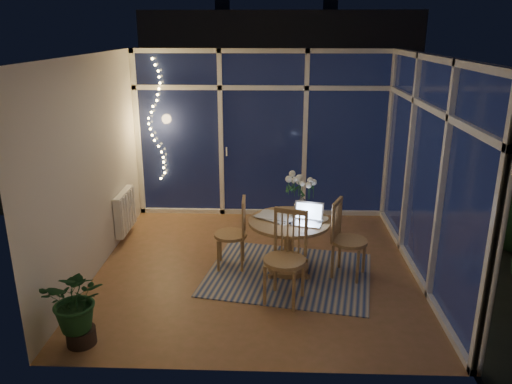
% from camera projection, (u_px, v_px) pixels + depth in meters
% --- Properties ---
extents(floor, '(4.00, 4.00, 0.00)m').
position_uv_depth(floor, '(259.00, 268.00, 6.30)').
color(floor, brown).
rests_on(floor, ground).
extents(ceiling, '(4.00, 4.00, 0.00)m').
position_uv_depth(ceiling, '(259.00, 55.00, 5.49)').
color(ceiling, white).
rests_on(ceiling, wall_back).
extents(wall_back, '(4.00, 0.04, 2.60)m').
position_uv_depth(wall_back, '(263.00, 134.00, 7.79)').
color(wall_back, silver).
rests_on(wall_back, floor).
extents(wall_front, '(4.00, 0.04, 2.60)m').
position_uv_depth(wall_front, '(251.00, 236.00, 4.00)').
color(wall_front, silver).
rests_on(wall_front, floor).
extents(wall_left, '(0.04, 4.00, 2.60)m').
position_uv_depth(wall_left, '(92.00, 167.00, 5.97)').
color(wall_left, silver).
rests_on(wall_left, floor).
extents(wall_right, '(0.04, 4.00, 2.60)m').
position_uv_depth(wall_right, '(430.00, 170.00, 5.83)').
color(wall_right, silver).
rests_on(wall_right, floor).
extents(window_wall_back, '(4.00, 0.10, 2.60)m').
position_uv_depth(window_wall_back, '(263.00, 135.00, 7.76)').
color(window_wall_back, white).
rests_on(window_wall_back, floor).
extents(window_wall_right, '(0.10, 4.00, 2.60)m').
position_uv_depth(window_wall_right, '(426.00, 170.00, 5.83)').
color(window_wall_right, white).
rests_on(window_wall_right, floor).
extents(radiator, '(0.10, 0.70, 0.58)m').
position_uv_depth(radiator, '(125.00, 211.00, 7.10)').
color(radiator, white).
rests_on(radiator, wall_left).
extents(fairy_lights, '(0.24, 0.10, 1.85)m').
position_uv_depth(fairy_lights, '(156.00, 121.00, 7.67)').
color(fairy_lights, '#FFD166').
rests_on(fairy_lights, window_wall_back).
extents(garden_patio, '(12.00, 6.00, 0.10)m').
position_uv_depth(garden_patio, '(288.00, 168.00, 11.05)').
color(garden_patio, black).
rests_on(garden_patio, ground).
extents(garden_fence, '(11.00, 0.08, 1.80)m').
position_uv_depth(garden_fence, '(267.00, 120.00, 11.24)').
color(garden_fence, black).
rests_on(garden_fence, ground).
extents(neighbour_roof, '(7.00, 3.00, 2.20)m').
position_uv_depth(neighbour_roof, '(280.00, 54.00, 13.67)').
color(neighbour_roof, '#34373E').
rests_on(neighbour_roof, ground).
extents(garden_shrubs, '(0.90, 0.90, 0.90)m').
position_uv_depth(garden_shrubs, '(222.00, 163.00, 9.42)').
color(garden_shrubs, black).
rests_on(garden_shrubs, ground).
extents(rug, '(2.22, 1.90, 0.01)m').
position_uv_depth(rug, '(288.00, 274.00, 6.13)').
color(rug, '#BBAD98').
rests_on(rug, floor).
extents(dining_table, '(1.16, 1.16, 0.68)m').
position_uv_depth(dining_table, '(289.00, 246.00, 6.12)').
color(dining_table, '#956343').
rests_on(dining_table, floor).
extents(chair_left, '(0.44, 0.44, 0.93)m').
position_uv_depth(chair_left, '(231.00, 233.00, 6.19)').
color(chair_left, '#956343').
rests_on(chair_left, floor).
extents(chair_right, '(0.59, 0.59, 0.97)m').
position_uv_depth(chair_right, '(350.00, 239.00, 5.95)').
color(chair_right, '#956343').
rests_on(chair_right, floor).
extents(chair_front, '(0.62, 0.62, 1.04)m').
position_uv_depth(chair_front, '(285.00, 258.00, 5.38)').
color(chair_front, '#956343').
rests_on(chair_front, floor).
extents(laptop, '(0.41, 0.37, 0.25)m').
position_uv_depth(laptop, '(307.00, 214.00, 5.86)').
color(laptop, silver).
rests_on(laptop, dining_table).
extents(flower_vase, '(0.24, 0.24, 0.21)m').
position_uv_depth(flower_vase, '(302.00, 204.00, 6.27)').
color(flower_vase, white).
rests_on(flower_vase, dining_table).
extents(bowl, '(0.18, 0.18, 0.04)m').
position_uv_depth(bowl, '(322.00, 220.00, 5.98)').
color(bowl, white).
rests_on(bowl, dining_table).
extents(newspapers, '(0.50, 0.47, 0.02)m').
position_uv_depth(newspapers, '(276.00, 217.00, 6.09)').
color(newspapers, silver).
rests_on(newspapers, dining_table).
extents(phone, '(0.11, 0.08, 0.01)m').
position_uv_depth(phone, '(291.00, 223.00, 5.91)').
color(phone, black).
rests_on(phone, dining_table).
extents(potted_plant, '(0.57, 0.50, 0.76)m').
position_uv_depth(potted_plant, '(78.00, 309.00, 4.68)').
color(potted_plant, '#184522').
rests_on(potted_plant, floor).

